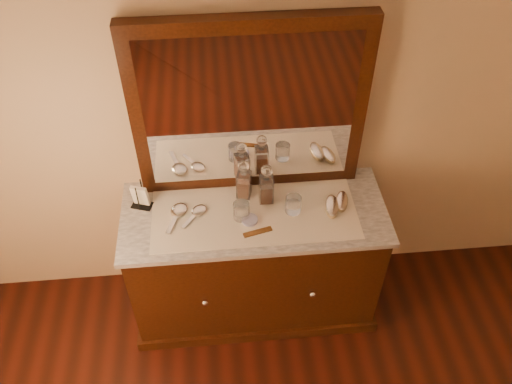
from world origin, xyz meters
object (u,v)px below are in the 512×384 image
(napkin_rack, at_px, (140,197))
(hand_mirror_outer, at_px, (178,213))
(hand_mirror_inner, at_px, (197,212))
(mirror_frame, at_px, (250,109))
(comb, at_px, (258,232))
(decanter_right, at_px, (266,187))
(brush_far, at_px, (342,202))
(dresser_cabinet, at_px, (254,262))
(pin_dish, at_px, (250,220))
(brush_near, at_px, (332,207))
(decanter_left, at_px, (244,182))

(napkin_rack, height_order, hand_mirror_outer, napkin_rack)
(napkin_rack, height_order, hand_mirror_inner, napkin_rack)
(mirror_frame, height_order, napkin_rack, mirror_frame)
(comb, height_order, decanter_right, decanter_right)
(brush_far, distance_m, hand_mirror_outer, 0.89)
(dresser_cabinet, bearing_deg, napkin_rack, 170.22)
(mirror_frame, distance_m, pin_dish, 0.58)
(comb, xyz_separation_m, decanter_right, (0.07, 0.23, 0.09))
(dresser_cabinet, relative_size, brush_near, 8.19)
(decanter_right, xyz_separation_m, hand_mirror_outer, (-0.48, -0.06, -0.09))
(napkin_rack, distance_m, hand_mirror_inner, 0.32)
(pin_dish, height_order, hand_mirror_outer, hand_mirror_outer)
(brush_near, distance_m, brush_far, 0.07)
(dresser_cabinet, relative_size, mirror_frame, 1.17)
(comb, distance_m, decanter_left, 0.30)
(comb, xyz_separation_m, brush_far, (0.48, 0.16, 0.02))
(hand_mirror_outer, distance_m, hand_mirror_inner, 0.10)
(comb, height_order, hand_mirror_inner, hand_mirror_inner)
(brush_far, height_order, hand_mirror_outer, brush_far)
(mirror_frame, xyz_separation_m, hand_mirror_outer, (-0.41, -0.22, -0.49))
(napkin_rack, bearing_deg, decanter_left, 2.79)
(comb, bearing_deg, napkin_rack, 143.30)
(brush_near, bearing_deg, mirror_frame, 147.17)
(mirror_frame, relative_size, napkin_rack, 7.26)
(mirror_frame, height_order, comb, mirror_frame)
(dresser_cabinet, distance_m, pin_dish, 0.46)
(comb, bearing_deg, decanter_right, 59.59)
(napkin_rack, distance_m, brush_far, 1.09)
(napkin_rack, xyz_separation_m, hand_mirror_inner, (0.30, -0.09, -0.05))
(brush_far, relative_size, hand_mirror_outer, 0.68)
(mirror_frame, height_order, hand_mirror_inner, mirror_frame)
(pin_dish, height_order, decanter_left, decanter_left)
(brush_far, xyz_separation_m, hand_mirror_outer, (-0.89, 0.01, -0.01))
(decanter_left, xyz_separation_m, brush_near, (0.46, -0.16, -0.07))
(pin_dish, relative_size, decanter_right, 0.35)
(dresser_cabinet, xyz_separation_m, mirror_frame, (0.00, 0.25, 0.94))
(dresser_cabinet, distance_m, brush_near, 0.63)
(napkin_rack, height_order, decanter_right, decanter_right)
(decanter_left, distance_m, hand_mirror_inner, 0.30)
(napkin_rack, xyz_separation_m, brush_near, (1.02, -0.13, -0.04))
(decanter_right, bearing_deg, brush_far, -10.14)
(napkin_rack, bearing_deg, mirror_frame, 13.08)
(comb, bearing_deg, brush_near, 2.96)
(pin_dish, relative_size, brush_far, 0.55)
(mirror_frame, relative_size, decanter_right, 4.80)
(mirror_frame, distance_m, napkin_rack, 0.76)
(comb, distance_m, napkin_rack, 0.66)
(napkin_rack, relative_size, hand_mirror_outer, 0.71)
(decanter_right, bearing_deg, napkin_rack, 178.14)
(mirror_frame, relative_size, hand_mirror_outer, 5.13)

